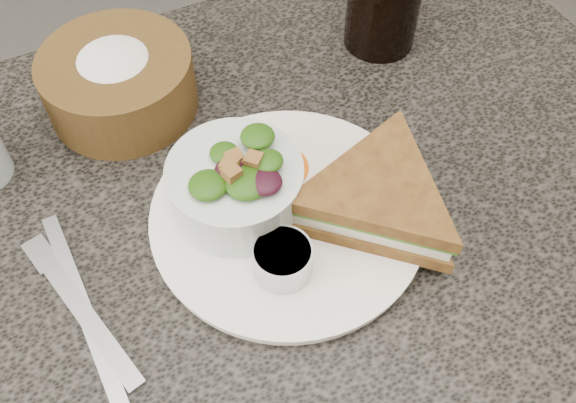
% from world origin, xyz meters
% --- Properties ---
extents(dining_table, '(1.00, 0.70, 0.75)m').
position_xyz_m(dining_table, '(0.00, 0.00, 0.38)').
color(dining_table, black).
rests_on(dining_table, floor).
extents(dinner_plate, '(0.27, 0.27, 0.01)m').
position_xyz_m(dinner_plate, '(0.05, -0.01, 0.76)').
color(dinner_plate, white).
rests_on(dinner_plate, dining_table).
extents(sandwich, '(0.27, 0.27, 0.05)m').
position_xyz_m(sandwich, '(0.12, -0.05, 0.79)').
color(sandwich, brown).
rests_on(sandwich, dinner_plate).
extents(salad_bowl, '(0.13, 0.13, 0.08)m').
position_xyz_m(salad_bowl, '(0.01, 0.02, 0.80)').
color(salad_bowl, silver).
rests_on(salad_bowl, dinner_plate).
extents(dressing_ramekin, '(0.07, 0.07, 0.03)m').
position_xyz_m(dressing_ramekin, '(0.01, -0.06, 0.78)').
color(dressing_ramekin, '#ADAFB2').
rests_on(dressing_ramekin, dinner_plate).
extents(orange_wedge, '(0.08, 0.08, 0.03)m').
position_xyz_m(orange_wedge, '(0.06, 0.05, 0.78)').
color(orange_wedge, '#FF630B').
rests_on(orange_wedge, dinner_plate).
extents(fork, '(0.06, 0.17, 0.00)m').
position_xyz_m(fork, '(-0.16, -0.02, 0.75)').
color(fork, '#9D9D9F').
rests_on(fork, dining_table).
extents(knife, '(0.02, 0.22, 0.00)m').
position_xyz_m(knife, '(-0.16, -0.01, 0.75)').
color(knife, '#ADB1B7').
rests_on(knife, dining_table).
extents(bread_basket, '(0.22, 0.22, 0.09)m').
position_xyz_m(bread_basket, '(-0.05, 0.21, 0.80)').
color(bread_basket, brown).
rests_on(bread_basket, dining_table).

